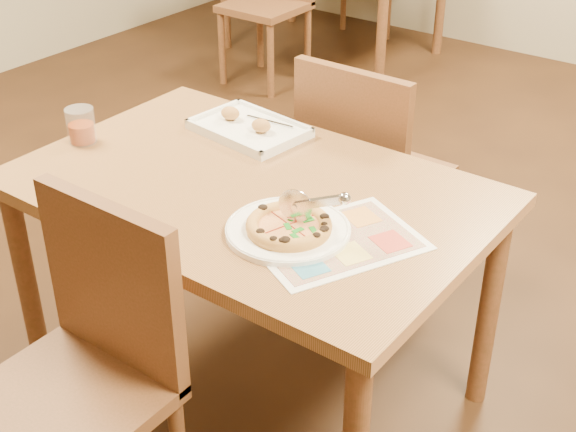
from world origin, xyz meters
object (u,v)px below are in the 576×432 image
Objects in this scene: dining_table at (251,212)px; chair_far at (364,157)px; chair_near at (89,343)px; plate at (288,230)px; menu at (336,241)px; pizza at (289,226)px; appetizer_tray at (249,128)px; glass_tumbler at (81,128)px; pizza_cutter at (311,203)px.

chair_far reaches higher than dining_table.
chair_near reaches higher than plate.
dining_table is 0.29m from plate.
pizza is at bearing -157.17° from menu.
dining_table is at bearing 90.00° from chair_near.
dining_table is 0.36m from appetizer_tray.
glass_tumbler reaches higher than plate.
chair_far is 2.21× the size of pizza.
pizza_cutter reaches higher than glass_tumbler.
pizza reaches higher than menu.
appetizer_tray is at bearing 147.41° from menu.
chair_near is 4.37× the size of glass_tumbler.
dining_table is at bearing 149.36° from plate.
chair_far reaches higher than glass_tumbler.
chair_near is at bearing -124.74° from menu.
dining_table is at bearing 164.23° from menu.
chair_far is 1.51× the size of plate.
chair_near is at bearing -116.55° from plate.
plate is at bearing -161.61° from menu.
chair_far is at bearing 107.42° from plate.
plate is 0.82m from glass_tumbler.
pizza_cutter is 0.11m from menu.
chair_near is 1.18× the size of menu.
appetizer_tray is at bearing 127.44° from pizza_cutter.
chair_far is at bearing 49.85° from glass_tumbler.
pizza_cutter is (0.28, -0.11, 0.18)m from dining_table.
chair_near is at bearing -90.00° from dining_table.
glass_tumbler reaches higher than appetizer_tray.
pizza is (0.01, -0.01, 0.02)m from plate.
pizza_cutter is 1.56× the size of glass_tumbler.
glass_tumbler is at bearing 176.01° from pizza.
appetizer_tray is (-0.22, 0.87, 0.17)m from chair_near.
glass_tumbler is (-0.36, -0.35, 0.03)m from appetizer_tray.
plate is (0.23, 0.46, 0.16)m from chair_near.
pizza_cutter is at bearing -36.92° from appetizer_tray.
chair_near is at bearing -75.83° from appetizer_tray.
chair_near is 1.00× the size of chair_far.
chair_near is 0.63m from menu.
pizza_cutter is at bearing 38.35° from pizza.
chair_far is 1.29× the size of appetizer_tray.
chair_near and chair_far have the same top height.
pizza_cutter is at bearing 111.54° from chair_far.
appetizer_tray is 3.39× the size of glass_tumbler.
chair_near is 1.20m from chair_far.
pizza_cutter is at bearing 27.61° from plate.
glass_tumbler is 0.27× the size of menu.
dining_table is 6.10× the size of pizza.
plate is at bearing -168.03° from pizza_cutter.
glass_tumbler is (-0.81, 0.05, 0.04)m from plate.
chair_near is (0.00, -0.60, -0.07)m from dining_table.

